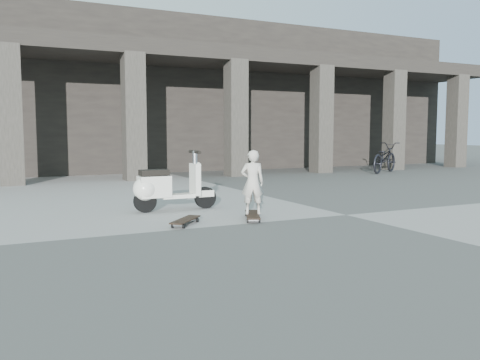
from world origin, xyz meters
name	(u,v)px	position (x,y,z in m)	size (l,w,h in m)	color
ground	(346,215)	(0.00, 0.00, 0.00)	(90.00, 90.00, 0.00)	#4E4E4C
colonnade	(144,96)	(0.00, 13.77, 3.03)	(28.00, 8.82, 6.00)	black
longboard	(252,215)	(-1.77, 0.34, 0.08)	(0.60, 0.97, 0.10)	black
skateboard_spare	(185,220)	(-3.02, 0.33, 0.08)	(0.73, 0.77, 0.10)	black
child	(253,182)	(-1.77, 0.34, 0.66)	(0.41, 0.27, 1.12)	#BBB5A9
scooter	(161,188)	(-2.94, 1.90, 0.46)	(1.68, 0.54, 1.17)	black
bicycle	(384,158)	(7.39, 7.30, 0.57)	(0.76, 2.17, 1.14)	black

